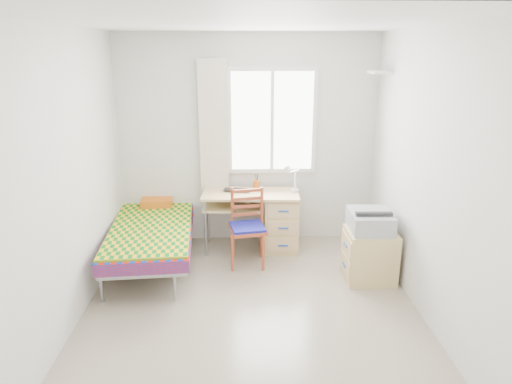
% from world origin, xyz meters
% --- Properties ---
extents(floor, '(3.50, 3.50, 0.00)m').
position_xyz_m(floor, '(0.00, 0.00, 0.00)').
color(floor, '#BCAD93').
rests_on(floor, ground).
extents(ceiling, '(3.50, 3.50, 0.00)m').
position_xyz_m(ceiling, '(0.00, 0.00, 2.60)').
color(ceiling, white).
rests_on(ceiling, wall_back).
extents(wall_back, '(3.20, 0.00, 3.20)m').
position_xyz_m(wall_back, '(0.00, 1.75, 1.30)').
color(wall_back, silver).
rests_on(wall_back, ground).
extents(wall_left, '(0.00, 3.50, 3.50)m').
position_xyz_m(wall_left, '(-1.60, 0.00, 1.30)').
color(wall_left, silver).
rests_on(wall_left, ground).
extents(wall_right, '(0.00, 3.50, 3.50)m').
position_xyz_m(wall_right, '(1.60, 0.00, 1.30)').
color(wall_right, silver).
rests_on(wall_right, ground).
extents(window, '(1.10, 0.04, 1.30)m').
position_xyz_m(window, '(0.30, 1.73, 1.55)').
color(window, white).
rests_on(window, wall_back).
extents(curtain, '(0.35, 0.05, 1.70)m').
position_xyz_m(curtain, '(-0.42, 1.68, 1.45)').
color(curtain, beige).
rests_on(curtain, wall_back).
extents(floating_shelf, '(0.20, 0.32, 0.03)m').
position_xyz_m(floating_shelf, '(1.49, 1.40, 2.15)').
color(floating_shelf, white).
rests_on(floating_shelf, wall_right).
extents(bed, '(1.05, 2.00, 0.84)m').
position_xyz_m(bed, '(-1.12, 1.10, 0.41)').
color(bed, gray).
rests_on(bed, floor).
extents(desk, '(1.19, 0.59, 0.73)m').
position_xyz_m(desk, '(0.33, 1.41, 0.40)').
color(desk, tan).
rests_on(desk, floor).
extents(chair, '(0.45, 0.45, 0.89)m').
position_xyz_m(chair, '(-0.01, 1.01, 0.50)').
color(chair, '#973C1D').
rests_on(chair, floor).
extents(cabinet, '(0.52, 0.46, 0.56)m').
position_xyz_m(cabinet, '(1.28, 0.56, 0.28)').
color(cabinet, tan).
rests_on(cabinet, floor).
extents(printer, '(0.44, 0.50, 0.21)m').
position_xyz_m(printer, '(1.27, 0.59, 0.67)').
color(printer, '#A3A7AB').
rests_on(printer, cabinet).
extents(laptop, '(0.37, 0.28, 0.03)m').
position_xyz_m(laptop, '(-0.15, 1.43, 0.74)').
color(laptop, black).
rests_on(laptop, desk).
extents(pen_cup, '(0.11, 0.11, 0.10)m').
position_xyz_m(pen_cup, '(0.10, 1.59, 0.78)').
color(pen_cup, '#D16417').
rests_on(pen_cup, desk).
extents(task_lamp, '(0.21, 0.31, 0.37)m').
position_xyz_m(task_lamp, '(0.51, 1.33, 0.96)').
color(task_lamp, white).
rests_on(task_lamp, desk).
extents(book, '(0.18, 0.24, 0.02)m').
position_xyz_m(book, '(-0.21, 1.38, 0.59)').
color(book, gray).
rests_on(book, desk).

